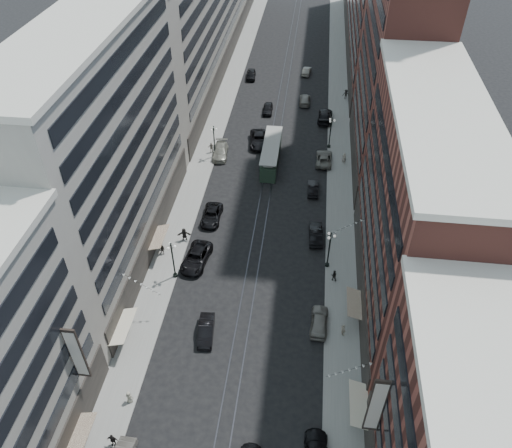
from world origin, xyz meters
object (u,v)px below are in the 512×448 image
at_px(lamppost_se_mid, 330,132).
at_px(car_12, 325,116).
at_px(car_extra_2, 305,100).
at_px(car_5, 206,330).
at_px(pedestrian_9, 346,94).
at_px(car_8, 220,151).
at_px(car_2, 196,258).
at_px(car_extra_0, 313,188).
at_px(pedestrian_6, 212,147).
at_px(pedestrian_extra_0, 112,440).
at_px(pedestrian_4, 343,330).
at_px(pedestrian_1, 129,397).
at_px(car_9, 251,75).
at_px(pedestrian_7, 334,275).
at_px(pedestrian_8, 344,158).
at_px(car_14, 307,71).
at_px(car_11, 324,158).
at_px(car_4, 319,321).
at_px(streetcar, 271,154).
at_px(pedestrian_5, 184,234).
at_px(car_10, 316,234).
at_px(car_7, 212,215).
at_px(car_extra_1, 259,139).
at_px(pedestrian_2, 162,249).
at_px(car_13, 268,109).
at_px(lamppost_sw_mid, 214,140).
at_px(lamppost_se_far, 329,248).

bearing_deg(lamppost_se_mid, car_12, 94.88).
xyz_separation_m(lamppost_se_mid, car_extra_2, (-4.70, 15.58, -2.37)).
relative_size(car_5, pedestrian_9, 2.39).
relative_size(car_8, pedestrian_9, 2.97).
distance_m(car_2, car_extra_0, 21.73).
relative_size(pedestrian_6, pedestrian_extra_0, 1.08).
bearing_deg(pedestrian_4, pedestrian_6, 7.42).
height_order(pedestrian_6, car_extra_2, pedestrian_6).
xyz_separation_m(pedestrian_1, pedestrian_9, (21.82, 66.82, 0.20)).
height_order(car_9, pedestrian_7, pedestrian_7).
bearing_deg(pedestrian_8, pedestrian_4, 88.49).
height_order(car_2, pedestrian_8, pedestrian_8).
distance_m(pedestrian_4, pedestrian_7, 8.12).
distance_m(pedestrian_1, pedestrian_8, 49.00).
relative_size(pedestrian_4, car_14, 0.38).
bearing_deg(car_11, car_4, 90.98).
xyz_separation_m(streetcar, car_12, (8.40, 14.82, -0.63)).
xyz_separation_m(car_9, car_extra_2, (11.67, -9.89, -0.08)).
bearing_deg(pedestrian_5, pedestrian_extra_0, -99.92).
xyz_separation_m(lamppost_se_mid, car_10, (-1.59, -22.90, -2.29)).
height_order(car_11, pedestrian_8, pedestrian_8).
relative_size(car_7, pedestrian_5, 2.83).
bearing_deg(streetcar, car_extra_1, 116.03).
bearing_deg(car_extra_2, streetcar, 77.12).
distance_m(lamppost_se_mid, pedestrian_2, 35.38).
xyz_separation_m(car_4, pedestrian_9, (3.87, 55.43, 0.29)).
xyz_separation_m(pedestrian_4, car_13, (-13.18, 49.49, -0.21)).
xyz_separation_m(car_13, car_extra_2, (6.70, 4.48, -0.02)).
bearing_deg(pedestrian_extra_0, car_extra_2, 78.82).
xyz_separation_m(lamppost_sw_mid, car_11, (17.60, 0.49, -2.35)).
relative_size(lamppost_se_mid, car_13, 1.27).
bearing_deg(streetcar, car_8, 173.84).
height_order(car_8, car_9, car_8).
distance_m(car_13, pedestrian_9, 16.05).
distance_m(car_4, pedestrian_8, 32.98).
xyz_separation_m(pedestrian_4, pedestrian_6, (-20.95, 34.55, 0.10)).
height_order(lamppost_se_mid, car_11, lamppost_se_mid).
height_order(lamppost_sw_mid, car_2, lamppost_sw_mid).
relative_size(car_extra_0, car_extra_2, 0.84).
relative_size(pedestrian_2, pedestrian_9, 0.86).
height_order(car_10, pedestrian_5, pedestrian_5).
relative_size(car_11, car_extra_1, 0.85).
height_order(pedestrian_8, car_extra_0, pedestrian_8).
height_order(car_14, pedestrian_8, pedestrian_8).
bearing_deg(car_14, lamppost_sw_mid, 74.63).
bearing_deg(lamppost_sw_mid, car_extra_0, -25.47).
relative_size(car_10, car_13, 1.13).
bearing_deg(car_2, pedestrian_6, 103.34).
height_order(lamppost_se_far, car_9, lamppost_se_far).
distance_m(lamppost_se_far, car_11, 23.62).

